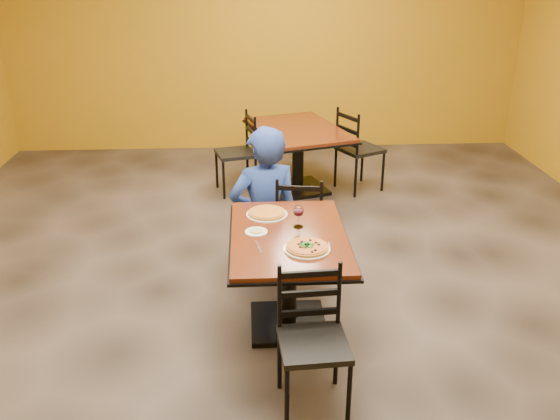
{
  "coord_description": "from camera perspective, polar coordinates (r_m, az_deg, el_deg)",
  "views": [
    {
      "loc": [
        -0.27,
        -4.2,
        2.53
      ],
      "look_at": [
        -0.05,
        -0.3,
        0.85
      ],
      "focal_mm": 37.95,
      "sensor_mm": 36.0,
      "label": 1
    }
  ],
  "objects": [
    {
      "name": "floor",
      "position": [
        4.92,
        0.38,
        -7.73
      ],
      "size": [
        7.0,
        8.0,
        0.01
      ],
      "primitive_type": "cube",
      "color": "black",
      "rests_on": "ground"
    },
    {
      "name": "table_second",
      "position": [
        6.79,
        1.76,
        6.39
      ],
      "size": [
        1.27,
        1.56,
        0.75
      ],
      "rotation": [
        0.0,
        0.0,
        0.3
      ],
      "color": "#5E1F0E",
      "rests_on": "floor"
    },
    {
      "name": "knife",
      "position": [
        3.93,
        4.69,
        -3.71
      ],
      "size": [
        0.06,
        0.21,
        0.0
      ],
      "primitive_type": "cube",
      "rotation": [
        0.0,
        0.0,
        -0.22
      ],
      "color": "silver",
      "rests_on": "table_main"
    },
    {
      "name": "wall_back",
      "position": [
        8.27,
        -1.4,
        16.1
      ],
      "size": [
        7.0,
        0.01,
        3.0
      ],
      "primitive_type": "cube",
      "color": "#B87814",
      "rests_on": "ground"
    },
    {
      "name": "dip",
      "position": [
        4.14,
        -2.31,
        -2.01
      ],
      "size": [
        0.09,
        0.09,
        0.01
      ],
      "primitive_type": "cylinder",
      "color": "tan",
      "rests_on": "side_plate"
    },
    {
      "name": "chair_second_left",
      "position": [
        6.79,
        -4.32,
        5.43
      ],
      "size": [
        0.5,
        0.5,
        0.92
      ],
      "primitive_type": null,
      "rotation": [
        0.0,
        0.0,
        -1.32
      ],
      "color": "black",
      "rests_on": "floor"
    },
    {
      "name": "fork",
      "position": [
        3.94,
        -2.04,
        -3.59
      ],
      "size": [
        0.04,
        0.19,
        0.0
      ],
      "primitive_type": "cube",
      "rotation": [
        0.0,
        0.0,
        0.14
      ],
      "color": "silver",
      "rests_on": "table_main"
    },
    {
      "name": "chair_main_far",
      "position": [
        5.07,
        1.93,
        -1.1
      ],
      "size": [
        0.45,
        0.45,
        0.88
      ],
      "primitive_type": null,
      "rotation": [
        0.0,
        0.0,
        3.0
      ],
      "color": "black",
      "rests_on": "floor"
    },
    {
      "name": "side_plate",
      "position": [
        4.15,
        -2.3,
        -2.13
      ],
      "size": [
        0.16,
        0.16,
        0.01
      ],
      "primitive_type": "cylinder",
      "color": "white",
      "rests_on": "table_main"
    },
    {
      "name": "chair_second_right",
      "position": [
        6.91,
        7.73,
        5.79
      ],
      "size": [
        0.58,
        0.58,
        0.96
      ],
      "primitive_type": null,
      "rotation": [
        0.0,
        0.0,
        2.04
      ],
      "color": "black",
      "rests_on": "floor"
    },
    {
      "name": "plate_main",
      "position": [
        3.91,
        2.61,
        -3.77
      ],
      "size": [
        0.31,
        0.31,
        0.01
      ],
      "primitive_type": "cylinder",
      "color": "white",
      "rests_on": "table_main"
    },
    {
      "name": "table_main",
      "position": [
        4.21,
        0.83,
        -4.74
      ],
      "size": [
        0.83,
        1.23,
        0.75
      ],
      "color": "#5E1F0E",
      "rests_on": "floor"
    },
    {
      "name": "chair_main_near",
      "position": [
        3.55,
        3.27,
        -12.87
      ],
      "size": [
        0.42,
        0.42,
        0.88
      ],
      "primitive_type": null,
      "rotation": [
        0.0,
        0.0,
        0.06
      ],
      "color": "black",
      "rests_on": "floor"
    },
    {
      "name": "diner",
      "position": [
        5.04,
        -1.51,
        1.15
      ],
      "size": [
        0.71,
        0.56,
        1.27
      ],
      "primitive_type": "imported",
      "rotation": [
        0.0,
        0.0,
        3.4
      ],
      "color": "navy",
      "rests_on": "floor"
    },
    {
      "name": "pizza_far",
      "position": [
        4.42,
        -1.27,
        -0.23
      ],
      "size": [
        0.28,
        0.28,
        0.02
      ],
      "primitive_type": "cylinder",
      "color": "orange",
      "rests_on": "plate_far"
    },
    {
      "name": "wine_glass",
      "position": [
        4.19,
        1.78,
        -0.53
      ],
      "size": [
        0.08,
        0.08,
        0.18
      ],
      "primitive_type": null,
      "color": "white",
      "rests_on": "table_main"
    },
    {
      "name": "pizza_main",
      "position": [
        3.9,
        2.62,
        -3.56
      ],
      "size": [
        0.28,
        0.28,
        0.02
      ],
      "primitive_type": "cylinder",
      "color": "#971A0B",
      "rests_on": "plate_main"
    },
    {
      "name": "plate_far",
      "position": [
        4.42,
        -1.27,
        -0.42
      ],
      "size": [
        0.31,
        0.31,
        0.01
      ],
      "primitive_type": "cylinder",
      "color": "white",
      "rests_on": "table_main"
    }
  ]
}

